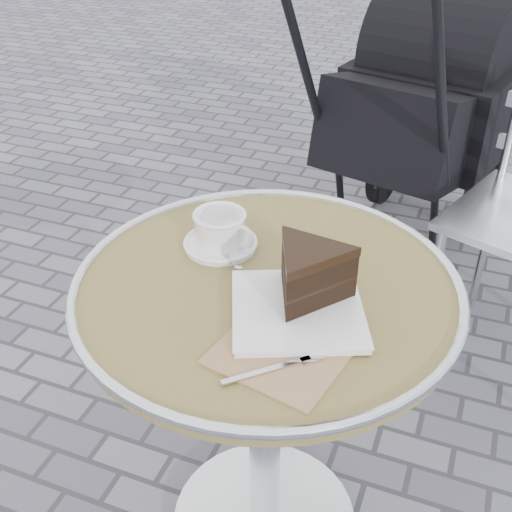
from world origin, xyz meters
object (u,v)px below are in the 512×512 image
(cafe_table, at_px, (266,350))
(baby_stroller, at_px, (423,123))
(cappuccino_set, at_px, (221,233))
(cake_plate_set, at_px, (306,282))

(cafe_table, distance_m, baby_stroller, 1.43)
(cappuccino_set, bearing_deg, cake_plate_set, -19.32)
(cafe_table, xyz_separation_m, cappuccino_set, (-0.13, 0.08, 0.20))
(cappuccino_set, bearing_deg, cafe_table, -21.69)
(cake_plate_set, bearing_deg, cafe_table, 130.02)
(cafe_table, xyz_separation_m, cake_plate_set, (0.09, -0.04, 0.22))
(cappuccino_set, distance_m, cake_plate_set, 0.25)
(cafe_table, relative_size, baby_stroller, 0.62)
(cafe_table, distance_m, cake_plate_set, 0.24)
(cafe_table, bearing_deg, baby_stroller, 86.72)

